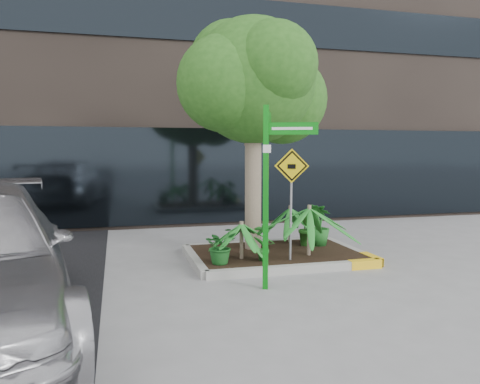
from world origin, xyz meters
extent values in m
plane|color=gray|center=(0.00, 0.00, 0.00)|extent=(80.00, 80.00, 0.00)
cube|color=#9E9E99|center=(0.20, 1.40, 0.07)|extent=(3.20, 0.15, 0.15)
cube|color=#9E9E99|center=(0.20, -0.80, 0.07)|extent=(3.20, 0.15, 0.15)
cube|color=#9E9E99|center=(-1.40, 0.30, 0.07)|extent=(0.15, 2.20, 0.15)
cube|color=#9E9E99|center=(1.80, 0.30, 0.07)|extent=(0.15, 2.20, 0.15)
cube|color=yellow|center=(1.50, -0.80, 0.07)|extent=(0.60, 0.17, 0.15)
cube|color=black|center=(0.20, 0.30, 0.12)|extent=(3.05, 2.05, 0.06)
cylinder|color=gray|center=(-0.14, 0.70, 1.52)|extent=(0.32, 0.32, 3.04)
cylinder|color=gray|center=(-0.04, 0.70, 2.64)|extent=(0.58, 0.16, 0.99)
sphere|color=#225317|center=(-0.14, 0.70, 3.45)|extent=(2.44, 2.44, 2.44)
sphere|color=#225317|center=(0.57, 1.01, 3.15)|extent=(1.83, 1.83, 1.83)
sphere|color=#225317|center=(-0.75, 0.50, 3.35)|extent=(1.83, 1.83, 1.83)
sphere|color=#225317|center=(0.06, 0.09, 3.65)|extent=(1.62, 1.62, 1.62)
sphere|color=#225317|center=(-0.45, 1.21, 3.86)|extent=(1.73, 1.73, 1.73)
cylinder|color=gray|center=(0.69, -0.15, 0.62)|extent=(0.07, 0.07, 0.95)
cylinder|color=gray|center=(-0.60, -0.11, 0.49)|extent=(0.07, 0.07, 0.68)
cylinder|color=gray|center=(0.80, 1.10, 0.54)|extent=(0.07, 0.07, 0.78)
imported|color=#17511C|center=(-1.05, -0.37, 0.47)|extent=(0.78, 0.78, 0.64)
imported|color=#1F6823|center=(1.25, 0.65, 0.58)|extent=(0.68, 0.68, 0.86)
imported|color=#1F6520|center=(-0.26, -0.35, 0.51)|extent=(0.38, 0.38, 0.72)
imported|color=#1E5518|center=(1.01, 0.63, 0.52)|extent=(0.56, 0.56, 0.75)
cube|color=#0B7913|center=(-0.60, -1.50, 1.39)|extent=(0.10, 0.10, 2.78)
cube|color=#0B7913|center=(-0.25, -1.65, 2.43)|extent=(0.72, 0.33, 0.18)
cube|color=#0B7913|center=(-0.45, -1.15, 2.63)|extent=(0.33, 0.72, 0.18)
cube|color=white|center=(-0.25, -1.66, 2.43)|extent=(0.55, 0.24, 0.04)
cube|color=white|center=(-0.47, -1.15, 2.63)|extent=(0.24, 0.55, 0.04)
cube|color=white|center=(-0.60, -1.54, 2.13)|extent=(0.11, 0.05, 0.12)
cylinder|color=slate|center=(0.24, -0.37, 1.06)|extent=(0.14, 0.24, 1.82)
cube|color=yellow|center=(0.24, -0.39, 1.83)|extent=(0.56, 0.27, 0.61)
cube|color=black|center=(0.24, -0.40, 1.83)|extent=(0.50, 0.23, 0.54)
cube|color=yellow|center=(0.24, -0.40, 1.83)|extent=(0.42, 0.19, 0.46)
cube|color=black|center=(0.23, -0.41, 1.82)|extent=(0.13, 0.06, 0.08)
camera|label=1|loc=(-2.77, -8.15, 2.12)|focal=35.00mm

